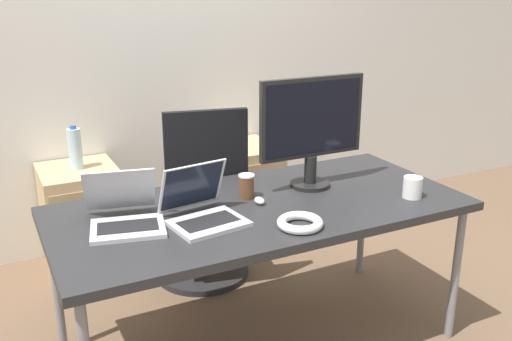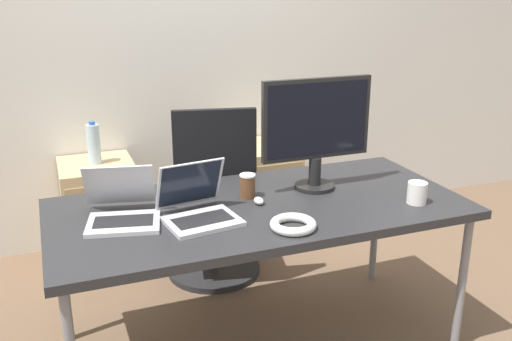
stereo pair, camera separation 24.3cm
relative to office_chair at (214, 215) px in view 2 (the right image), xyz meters
name	(u,v)px [view 2 (the right image)]	position (x,y,z in m)	size (l,w,h in m)	color
wall_back	(177,45)	(0.01, 0.76, 0.90)	(10.00, 0.05, 2.60)	silver
desk	(259,214)	(0.01, -0.72, 0.29)	(1.87, 0.87, 0.74)	#28282B
office_chair	(214,215)	(0.00, 0.00, 0.00)	(0.57, 0.60, 1.07)	#232326
cabinet_left	(100,212)	(-0.60, 0.49, -0.08)	(0.44, 0.48, 0.64)	tan
cabinet_right	(260,190)	(0.48, 0.49, -0.08)	(0.44, 0.48, 0.64)	tan
water_bottle	(94,144)	(-0.60, 0.49, 0.36)	(0.08, 0.08, 0.26)	silver
laptop_left	(198,208)	(-0.29, -0.78, 0.39)	(0.33, 0.35, 0.24)	silver
laptop_right	(122,210)	(-0.60, -0.67, 0.38)	(0.34, 0.40, 0.22)	silver
monitor	(316,129)	(0.34, -0.61, 0.63)	(0.55, 0.20, 0.54)	black
mouse	(258,201)	(0.00, -0.71, 0.35)	(0.04, 0.06, 0.03)	silver
coffee_cup_white	(417,193)	(0.68, -0.96, 0.39)	(0.09, 0.09, 0.10)	white
coffee_cup_brown	(248,186)	(-0.01, -0.61, 0.39)	(0.07, 0.07, 0.11)	brown
cable_coil	(293,224)	(0.04, -1.01, 0.35)	(0.19, 0.19, 0.04)	white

